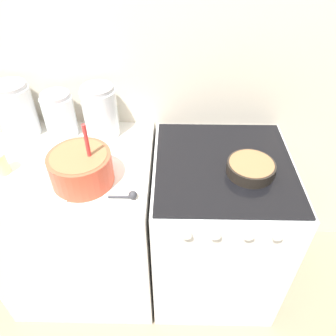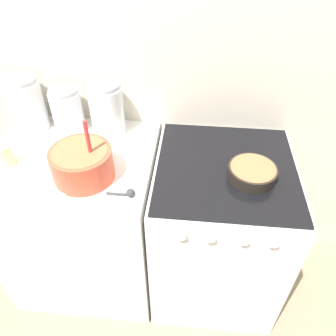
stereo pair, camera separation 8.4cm
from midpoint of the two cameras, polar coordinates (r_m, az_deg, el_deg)
The scene contains 12 objects.
ground_plane at distance 2.03m, azimuth -2.03°, elevation -25.40°, with size 12.00×12.00×0.00m, color gray.
wall_back at distance 1.64m, azimuth 0.12°, elevation 17.18°, with size 4.55×0.05×2.40m.
countertop_cabinet at distance 1.89m, azimuth -12.90°, elevation -8.79°, with size 0.77×0.67×0.90m.
stove at distance 1.82m, azimuth 9.82°, elevation -10.63°, with size 0.65×0.68×0.90m.
mixing_bowl at distance 1.41m, azimuth -13.10°, elevation 0.93°, with size 0.26×0.26×0.29m.
baking_pan at distance 1.45m, azimuth 16.08°, elevation -0.74°, with size 0.21×0.21×0.06m.
storage_jar_left at distance 1.79m, azimuth -22.03°, elevation 9.78°, with size 0.17×0.17×0.27m.
storage_jar_middle at distance 1.72m, azimuth -15.71°, elevation 9.23°, with size 0.15×0.15×0.22m.
storage_jar_right at distance 1.65m, azimuth -9.08°, elevation 9.59°, with size 0.17×0.17×0.26m.
tin_can at distance 1.60m, azimuth -25.10°, elevation 1.99°, with size 0.07×0.07×0.10m.
recipe_page at distance 1.46m, azimuth -18.23°, elevation -2.52°, with size 0.23×0.28×0.01m.
measuring_spoon at distance 1.33m, azimuth -5.24°, elevation -4.44°, with size 0.12×0.04×0.04m.
Camera 2 is at (0.19, -0.80, 1.86)m, focal length 35.00 mm.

